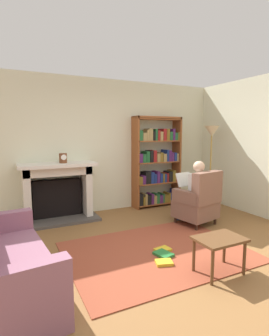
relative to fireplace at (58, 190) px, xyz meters
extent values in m
plane|color=brown|center=(0.95, -2.30, -0.57)|extent=(14.00, 14.00, 0.00)
cube|color=beige|center=(0.95, 0.25, 0.78)|extent=(5.60, 0.10, 2.70)
cube|color=beige|center=(3.60, -1.05, 0.78)|extent=(0.10, 5.20, 2.70)
cube|color=brown|center=(0.95, -2.00, -0.57)|extent=(2.40, 1.80, 0.01)
cube|color=#4C4742|center=(0.00, -0.12, -0.55)|extent=(1.40, 0.64, 0.05)
cube|color=black|center=(0.00, 0.10, -0.17)|extent=(0.88, 0.20, 0.70)
cube|color=silver|center=(-0.54, -0.02, -0.06)|extent=(0.12, 0.44, 1.02)
cube|color=silver|center=(0.54, -0.02, -0.06)|extent=(0.12, 0.44, 1.02)
cube|color=silver|center=(0.00, -0.02, 0.37)|extent=(1.20, 0.44, 0.16)
cube|color=silver|center=(0.00, -0.08, 0.48)|extent=(1.36, 0.56, 0.06)
cylinder|color=brown|center=(0.10, -0.10, 0.59)|extent=(0.14, 0.14, 0.18)
cylinder|color=white|center=(0.10, -0.16, 0.62)|extent=(0.10, 0.01, 0.10)
cube|color=brown|center=(1.63, 0.04, 0.41)|extent=(0.04, 0.32, 1.97)
cube|color=brown|center=(2.69, 0.04, 0.41)|extent=(0.04, 0.32, 1.97)
cube|color=brown|center=(2.16, 0.04, 1.38)|extent=(1.09, 0.32, 0.04)
cube|color=brown|center=(2.16, 0.04, -0.51)|extent=(1.05, 0.32, 0.02)
cube|color=black|center=(1.71, 0.03, -0.37)|extent=(0.09, 0.26, 0.25)
cube|color=brown|center=(1.79, 0.03, -0.41)|extent=(0.05, 0.26, 0.18)
cube|color=#997F4C|center=(1.84, 0.03, -0.38)|extent=(0.05, 0.26, 0.24)
cube|color=black|center=(1.91, 0.03, -0.40)|extent=(0.09, 0.26, 0.20)
cube|color=#4C1E59|center=(1.99, 0.03, -0.39)|extent=(0.06, 0.26, 0.22)
cube|color=#997F4C|center=(2.06, 0.03, -0.41)|extent=(0.07, 0.26, 0.18)
cube|color=#1E592D|center=(2.14, 0.03, -0.40)|extent=(0.07, 0.26, 0.21)
cube|color=#4C1E59|center=(2.22, 0.03, -0.41)|extent=(0.08, 0.26, 0.17)
cube|color=#1E592D|center=(2.28, 0.03, -0.40)|extent=(0.04, 0.26, 0.20)
cube|color=brown|center=(2.32, 0.03, -0.41)|extent=(0.04, 0.26, 0.17)
cube|color=brown|center=(2.38, 0.03, -0.41)|extent=(0.06, 0.26, 0.17)
cube|color=brown|center=(2.44, 0.03, -0.40)|extent=(0.04, 0.26, 0.21)
cube|color=navy|center=(2.49, 0.03, -0.40)|extent=(0.05, 0.26, 0.20)
cube|color=maroon|center=(2.55, 0.03, -0.41)|extent=(0.06, 0.26, 0.18)
cube|color=navy|center=(2.64, 0.03, -0.37)|extent=(0.08, 0.26, 0.26)
cube|color=brown|center=(2.16, 0.04, -0.05)|extent=(1.05, 0.32, 0.02)
cube|color=brown|center=(1.70, 0.03, 0.04)|extent=(0.08, 0.26, 0.16)
cube|color=#4C1E59|center=(1.78, 0.03, 0.05)|extent=(0.07, 0.26, 0.18)
cube|color=black|center=(1.84, 0.03, 0.09)|extent=(0.05, 0.26, 0.25)
cube|color=black|center=(1.91, 0.03, 0.09)|extent=(0.07, 0.26, 0.26)
cube|color=navy|center=(1.99, 0.03, 0.08)|extent=(0.08, 0.26, 0.24)
cube|color=navy|center=(2.06, 0.03, 0.06)|extent=(0.05, 0.26, 0.20)
cube|color=#4C1E59|center=(2.14, 0.03, 0.09)|extent=(0.07, 0.26, 0.25)
cube|color=navy|center=(2.21, 0.03, 0.06)|extent=(0.06, 0.26, 0.20)
cube|color=brown|center=(2.27, 0.03, 0.07)|extent=(0.04, 0.26, 0.21)
cube|color=navy|center=(2.32, 0.03, 0.06)|extent=(0.05, 0.26, 0.19)
cube|color=maroon|center=(2.38, 0.03, 0.06)|extent=(0.04, 0.26, 0.20)
cube|color=black|center=(2.45, 0.03, 0.08)|extent=(0.09, 0.26, 0.23)
cube|color=brown|center=(2.55, 0.03, 0.09)|extent=(0.09, 0.26, 0.25)
cube|color=maroon|center=(2.63, 0.03, 0.05)|extent=(0.06, 0.26, 0.18)
cube|color=brown|center=(2.16, 0.04, 0.41)|extent=(1.05, 0.32, 0.02)
cube|color=#4C1E59|center=(1.70, 0.03, 0.52)|extent=(0.08, 0.26, 0.19)
cube|color=#1E592D|center=(1.79, 0.03, 0.51)|extent=(0.08, 0.26, 0.18)
cube|color=#1E592D|center=(1.87, 0.03, 0.54)|extent=(0.08, 0.26, 0.24)
cube|color=black|center=(1.96, 0.03, 0.55)|extent=(0.07, 0.26, 0.25)
cube|color=maroon|center=(2.05, 0.03, 0.55)|extent=(0.08, 0.26, 0.25)
cube|color=#997F4C|center=(2.13, 0.03, 0.52)|extent=(0.08, 0.26, 0.19)
cube|color=brown|center=(2.21, 0.03, 0.52)|extent=(0.07, 0.26, 0.20)
cube|color=#997F4C|center=(2.30, 0.03, 0.51)|extent=(0.08, 0.26, 0.17)
cube|color=navy|center=(2.37, 0.03, 0.55)|extent=(0.05, 0.26, 0.26)
cube|color=#4C1E59|center=(2.43, 0.03, 0.54)|extent=(0.07, 0.26, 0.24)
cube|color=#4C1E59|center=(2.50, 0.03, 0.52)|extent=(0.05, 0.26, 0.19)
cube|color=navy|center=(2.57, 0.03, 0.52)|extent=(0.07, 0.26, 0.19)
cube|color=#997F4C|center=(2.63, 0.03, 0.51)|extent=(0.04, 0.26, 0.17)
cube|color=brown|center=(2.16, 0.04, 0.87)|extent=(1.05, 0.32, 0.02)
cube|color=#1E592D|center=(1.70, 0.03, 0.99)|extent=(0.08, 0.26, 0.21)
cube|color=#997F4C|center=(1.80, 0.03, 0.97)|extent=(0.09, 0.26, 0.17)
cube|color=#997F4C|center=(1.87, 0.03, 1.00)|extent=(0.05, 0.26, 0.23)
cube|color=#997F4C|center=(1.94, 0.03, 1.01)|extent=(0.09, 0.26, 0.26)
cube|color=black|center=(2.02, 0.03, 0.98)|extent=(0.05, 0.26, 0.20)
cube|color=#1E592D|center=(2.07, 0.03, 1.01)|extent=(0.05, 0.26, 0.25)
cube|color=maroon|center=(2.13, 0.03, 0.99)|extent=(0.06, 0.26, 0.22)
cube|color=#997F4C|center=(2.20, 0.03, 0.98)|extent=(0.07, 0.26, 0.19)
cube|color=maroon|center=(2.28, 0.03, 1.01)|extent=(0.07, 0.26, 0.25)
cube|color=brown|center=(2.37, 0.03, 1.01)|extent=(0.07, 0.26, 0.25)
cube|color=#1E592D|center=(2.45, 0.03, 0.98)|extent=(0.07, 0.26, 0.19)
cube|color=#4C1E59|center=(2.52, 0.03, 1.01)|extent=(0.06, 0.26, 0.25)
cube|color=#1E592D|center=(2.58, 0.03, 0.97)|extent=(0.07, 0.26, 0.17)
cube|color=brown|center=(2.65, 0.03, 0.98)|extent=(0.04, 0.26, 0.18)
cube|color=brown|center=(2.16, 0.04, 1.34)|extent=(1.05, 0.32, 0.02)
cylinder|color=#331E14|center=(2.36, -1.02, -0.51)|extent=(0.05, 0.05, 0.12)
cylinder|color=#331E14|center=(1.86, -1.13, -0.51)|extent=(0.05, 0.05, 0.12)
cylinder|color=#331E14|center=(2.46, -1.49, -0.51)|extent=(0.05, 0.05, 0.12)
cylinder|color=#331E14|center=(1.96, -1.60, -0.51)|extent=(0.05, 0.05, 0.12)
cube|color=brown|center=(2.16, -1.31, -0.30)|extent=(0.75, 0.72, 0.30)
cube|color=brown|center=(2.21, -1.55, 0.12)|extent=(0.66, 0.29, 0.55)
cube|color=brown|center=(2.43, -1.26, -0.04)|extent=(0.23, 0.55, 0.22)
cube|color=brown|center=(1.90, -1.37, -0.04)|extent=(0.23, 0.55, 0.22)
cube|color=silver|center=(2.17, -1.36, 0.10)|extent=(0.35, 0.26, 0.50)
sphere|color=#D8AD8C|center=(2.17, -1.36, 0.47)|extent=(0.20, 0.20, 0.20)
cube|color=#191E3F|center=(2.21, -1.15, -0.10)|extent=(0.20, 0.42, 0.12)
cube|color=#191E3F|center=(2.05, -1.18, -0.10)|extent=(0.20, 0.42, 0.12)
cylinder|color=#191E3F|center=(2.17, -0.96, -0.36)|extent=(0.10, 0.10, 0.42)
cylinder|color=#191E3F|center=(2.01, -1.00, -0.36)|extent=(0.10, 0.10, 0.42)
cube|color=white|center=(2.10, -1.04, 0.20)|extent=(0.37, 0.18, 0.25)
cube|color=#8E5C71|center=(-0.85, -2.16, -0.37)|extent=(0.87, 1.76, 0.40)
cube|color=#8E5C71|center=(-0.77, -2.93, -0.05)|extent=(0.71, 0.23, 0.24)
cube|color=#8E5C71|center=(-0.92, -1.39, -0.05)|extent=(0.71, 0.23, 0.24)
cube|color=brown|center=(1.31, -2.79, -0.16)|extent=(0.56, 0.39, 0.03)
cylinder|color=brown|center=(1.07, -2.94, -0.37)|extent=(0.04, 0.04, 0.40)
cylinder|color=brown|center=(1.55, -2.94, -0.37)|extent=(0.04, 0.04, 0.40)
cylinder|color=brown|center=(1.07, -2.63, -0.37)|extent=(0.04, 0.04, 0.40)
cylinder|color=brown|center=(1.55, -2.63, -0.37)|extent=(0.04, 0.04, 0.40)
cube|color=#267233|center=(0.96, -2.15, -0.54)|extent=(0.23, 0.28, 0.03)
cube|color=gold|center=(1.03, -2.02, -0.55)|extent=(0.23, 0.18, 0.03)
cube|color=gold|center=(0.85, -2.34, -0.54)|extent=(0.24, 0.21, 0.04)
cylinder|color=#B7933F|center=(3.14, -0.58, -0.56)|extent=(0.24, 0.24, 0.03)
cylinder|color=#B7933F|center=(3.14, -0.58, 0.22)|extent=(0.03, 0.03, 1.53)
cone|color=beige|center=(3.14, -0.58, 1.09)|extent=(0.32, 0.32, 0.22)
camera|label=1|loc=(-0.84, -4.95, 1.05)|focal=28.31mm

